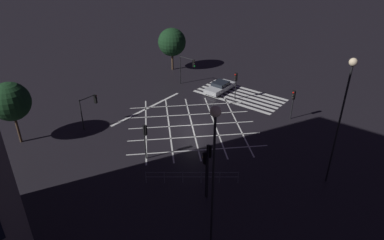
{
  "coord_description": "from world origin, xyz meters",
  "views": [
    {
      "loc": [
        -18.9,
        24.22,
        17.1
      ],
      "look_at": [
        0.0,
        0.0,
        0.6
      ],
      "focal_mm": 32.0,
      "sensor_mm": 36.0,
      "label": 1
    }
  ],
  "objects": [
    {
      "name": "traffic_light_nw_cross",
      "position": [
        -7.69,
        7.94,
        3.24
      ],
      "size": [
        0.36,
        0.39,
        4.55
      ],
      "rotation": [
        0.0,
        0.0,
        -1.57
      ],
      "color": "black",
      "rests_on": "ground_plane"
    },
    {
      "name": "waiting_car",
      "position": [
        2.65,
        -9.07,
        0.58
      ],
      "size": [
        1.86,
        4.45,
        1.19
      ],
      "rotation": [
        0.0,
        0.0,
        1.57
      ],
      "color": "#B7BABC",
      "rests_on": "ground_plane"
    },
    {
      "name": "traffic_light_se_main",
      "position": [
        6.88,
        -7.97,
        2.81
      ],
      "size": [
        2.47,
        0.36,
        3.82
      ],
      "rotation": [
        0.0,
        0.0,
        3.14
      ],
      "color": "black",
      "rests_on": "ground_plane"
    },
    {
      "name": "traffic_light_median_north",
      "position": [
        -0.52,
        7.08,
        2.37
      ],
      "size": [
        0.36,
        0.39,
        3.31
      ],
      "rotation": [
        0.0,
        0.0,
        -1.57
      ],
      "color": "black",
      "rests_on": "ground_plane"
    },
    {
      "name": "ground_plane",
      "position": [
        0.0,
        0.0,
        0.0
      ],
      "size": [
        200.0,
        200.0,
        0.0
      ],
      "primitive_type": "plane",
      "color": "black"
    },
    {
      "name": "street_tree_near",
      "position": [
        12.54,
        -11.49,
        4.02
      ],
      "size": [
        3.92,
        3.92,
        5.99
      ],
      "color": "#473323",
      "rests_on": "ground_plane"
    },
    {
      "name": "pedestrian_railing",
      "position": [
        -5.75,
        7.37,
        0.67
      ],
      "size": [
        5.74,
        4.49,
        1.05
      ],
      "rotation": [
        0.0,
        0.0,
        -2.48
      ],
      "color": "gray",
      "rests_on": "ground_plane"
    },
    {
      "name": "traffic_light_sw_cross",
      "position": [
        -7.39,
        -7.47,
        2.36
      ],
      "size": [
        0.36,
        0.39,
        3.29
      ],
      "rotation": [
        0.0,
        0.0,
        1.57
      ],
      "color": "black",
      "rests_on": "ground_plane"
    },
    {
      "name": "street_lamp_west",
      "position": [
        -13.97,
        0.58,
        7.29
      ],
      "size": [
        0.57,
        0.57,
        10.08
      ],
      "color": "black",
      "rests_on": "ground_plane"
    },
    {
      "name": "traffic_light_nw_main",
      "position": [
        -7.43,
        7.99,
        2.8
      ],
      "size": [
        0.39,
        0.36,
        3.91
      ],
      "color": "black",
      "rests_on": "ground_plane"
    },
    {
      "name": "street_lamp_east",
      "position": [
        -10.42,
        11.43,
        7.19
      ],
      "size": [
        0.6,
        0.6,
        9.67
      ],
      "color": "black",
      "rests_on": "ground_plane"
    },
    {
      "name": "road_markings",
      "position": [
        0.38,
        -5.66,
        0.0
      ],
      "size": [
        15.93,
        19.91,
        0.01
      ],
      "color": "silver",
      "rests_on": "ground_plane"
    },
    {
      "name": "traffic_light_median_south",
      "position": [
        -0.09,
        -8.1,
        2.4
      ],
      "size": [
        0.36,
        0.39,
        3.36
      ],
      "rotation": [
        0.0,
        0.0,
        1.57
      ],
      "color": "black",
      "rests_on": "ground_plane"
    },
    {
      "name": "traffic_light_ne_cross",
      "position": [
        8.0,
        6.26,
        2.42
      ],
      "size": [
        0.36,
        2.11,
        3.32
      ],
      "rotation": [
        0.0,
        0.0,
        -1.57
      ],
      "color": "black",
      "rests_on": "ground_plane"
    },
    {
      "name": "street_tree_far",
      "position": [
        10.75,
        12.47,
        4.19
      ],
      "size": [
        3.52,
        3.52,
        5.96
      ],
      "color": "#473323",
      "rests_on": "ground_plane"
    }
  ]
}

